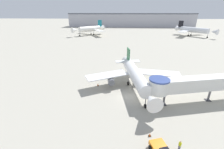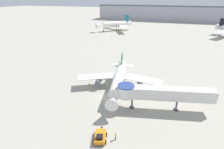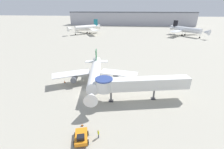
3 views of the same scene
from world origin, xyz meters
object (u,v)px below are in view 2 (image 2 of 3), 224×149
at_px(traffic_cone_port_wing, 89,83).
at_px(main_airplane, 119,79).
at_px(pushback_tug_orange, 100,137).
at_px(traffic_cone_near_nose, 102,126).
at_px(background_jet_teal_tail, 115,24).
at_px(ground_crew_marshaller, 116,136).
at_px(jet_bridge, 159,93).

bearing_deg(traffic_cone_port_wing, main_airplane, -2.21).
relative_size(pushback_tug_orange, traffic_cone_port_wing, 5.05).
height_order(traffic_cone_near_nose, background_jet_teal_tail, background_jet_teal_tail).
distance_m(traffic_cone_near_nose, ground_crew_marshaller, 4.51).
bearing_deg(main_airplane, background_jet_teal_tail, 98.19).
xyz_separation_m(jet_bridge, traffic_cone_port_wing, (-21.41, 6.67, -4.13)).
distance_m(main_airplane, jet_bridge, 13.30).
bearing_deg(main_airplane, traffic_cone_near_nose, -95.46).
distance_m(pushback_tug_orange, traffic_cone_near_nose, 3.55).
bearing_deg(jet_bridge, traffic_cone_near_nose, -147.28).
bearing_deg(traffic_cone_near_nose, traffic_cone_port_wing, 122.51).
bearing_deg(traffic_cone_near_nose, pushback_tug_orange, -74.04).
distance_m(pushback_tug_orange, ground_crew_marshaller, 2.98).
distance_m(jet_bridge, traffic_cone_port_wing, 22.80).
xyz_separation_m(jet_bridge, ground_crew_marshaller, (-6.72, -12.87, -3.52)).
height_order(jet_bridge, traffic_cone_port_wing, jet_bridge).
relative_size(jet_bridge, traffic_cone_port_wing, 28.29).
height_order(main_airplane, background_jet_teal_tail, background_jet_teal_tail).
xyz_separation_m(traffic_cone_near_nose, background_jet_teal_tail, (-30.76, 109.29, 4.78)).
height_order(main_airplane, jet_bridge, main_airplane).
distance_m(jet_bridge, pushback_tug_orange, 17.22).
relative_size(jet_bridge, traffic_cone_near_nose, 31.12).
bearing_deg(pushback_tug_orange, ground_crew_marshaller, 3.31).
relative_size(traffic_cone_near_nose, ground_crew_marshaller, 0.42).
xyz_separation_m(main_airplane, ground_crew_marshaller, (4.96, -19.16, -2.59)).
relative_size(traffic_cone_port_wing, background_jet_teal_tail, 0.03).
distance_m(main_airplane, background_jet_teal_tail, 97.14).
bearing_deg(main_airplane, traffic_cone_port_wing, 168.26).
bearing_deg(jet_bridge, traffic_cone_port_wing, 150.45).
bearing_deg(traffic_cone_port_wing, traffic_cone_near_nose, -57.49).
relative_size(pushback_tug_orange, background_jet_teal_tail, 0.15).
relative_size(traffic_cone_near_nose, background_jet_teal_tail, 0.03).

